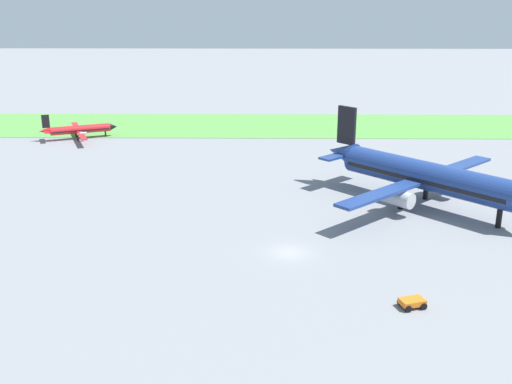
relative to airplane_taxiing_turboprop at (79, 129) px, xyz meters
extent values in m
plane|color=gray|center=(42.91, -60.05, -2.09)|extent=(600.00, 600.00, 0.00)
cube|color=#549342|center=(42.91, 14.79, -2.05)|extent=(360.00, 28.00, 0.08)
cylinder|color=red|center=(0.31, 0.13, -0.01)|extent=(12.13, 6.46, 1.73)
cone|color=black|center=(6.67, 2.84, -0.01)|extent=(2.25, 2.24, 1.69)
cone|color=red|center=(-6.37, -2.71, 0.20)|extent=(2.84, 2.38, 1.56)
cube|color=black|center=(0.31, 0.13, -0.14)|extent=(11.51, 6.22, 0.24)
cube|color=red|center=(-1.87, 4.37, -0.32)|extent=(4.84, 9.23, 0.17)
cube|color=red|center=(1.85, -4.38, -0.32)|extent=(4.84, 9.23, 0.17)
cylinder|color=#B7BABF|center=(-0.76, 2.99, -0.32)|extent=(1.49, 1.05, 0.55)
cylinder|color=#B7BABF|center=(1.63, -2.62, -0.32)|extent=(1.49, 1.05, 0.55)
cube|color=black|center=(-6.06, -2.58, 2.24)|extent=(1.51, 0.80, 2.77)
cube|color=red|center=(-6.53, -1.46, 0.16)|extent=(1.90, 2.63, 0.14)
cube|color=red|center=(-5.58, -3.69, 0.16)|extent=(1.90, 2.63, 0.14)
cylinder|color=black|center=(5.08, 2.16, -1.48)|extent=(0.31, 0.31, 1.21)
cylinder|color=black|center=(-1.16, 1.37, -1.48)|extent=(0.31, 0.31, 1.21)
cylinder|color=black|center=(0.18, -1.78, -1.48)|extent=(0.31, 0.31, 1.21)
cylinder|color=navy|center=(63.20, -43.27, 2.61)|extent=(21.53, 22.55, 4.13)
cone|color=navy|center=(52.40, -31.77, 3.12)|extent=(6.31, 6.38, 3.72)
cube|color=black|center=(63.20, -43.27, 2.30)|extent=(20.56, 21.51, 0.58)
cube|color=navy|center=(69.26, -36.55, 1.89)|extent=(14.95, 14.26, 0.41)
cube|color=navy|center=(56.12, -48.89, 1.89)|extent=(14.95, 14.26, 0.41)
cylinder|color=#B7BABF|center=(66.90, -38.77, 0.41)|extent=(4.74, 4.84, 2.27)
cylinder|color=#B7BABF|center=(58.48, -46.67, 0.41)|extent=(4.74, 4.84, 2.27)
cube|color=black|center=(52.92, -32.31, 7.68)|extent=(2.68, 2.80, 6.01)
cube|color=navy|center=(54.84, -30.51, 3.02)|extent=(5.38, 5.24, 0.33)
cube|color=navy|center=(51.00, -34.11, 3.02)|extent=(5.38, 5.24, 0.33)
cylinder|color=black|center=(70.92, -51.49, -0.77)|extent=(0.74, 0.74, 2.63)
cylinder|color=black|center=(64.29, -39.68, -0.77)|extent=(0.74, 0.74, 2.63)
cylinder|color=black|center=(59.55, -44.12, -0.77)|extent=(0.74, 0.74, 2.63)
cube|color=orange|center=(54.46, -73.24, -1.46)|extent=(2.74, 2.16, 0.55)
cylinder|color=black|center=(55.03, -72.27, -1.74)|extent=(0.74, 0.45, 0.70)
cylinder|color=black|center=(55.48, -73.70, -1.74)|extent=(0.74, 0.45, 0.70)
cylinder|color=black|center=(53.43, -72.78, -1.74)|extent=(0.74, 0.45, 0.70)
cylinder|color=black|center=(53.88, -74.21, -1.74)|extent=(0.74, 0.45, 0.70)
camera|label=1|loc=(39.82, -126.14, 27.00)|focal=42.12mm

